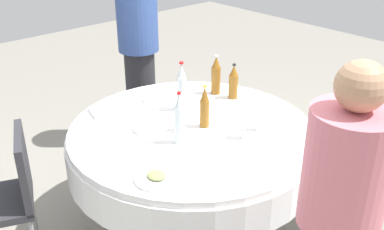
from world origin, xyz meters
The scene contains 22 objects.
ground_plane centered at (0.00, 0.00, 0.00)m, with size 10.00×10.00×0.00m, color gray.
dining_table centered at (0.00, 0.00, 0.60)m, with size 1.56×1.56×0.74m.
bottle_amber_mid centered at (0.14, -0.52, 0.86)m, with size 0.07×0.07×0.25m.
bottle_amber_inner centered at (0.28, -0.48, 0.87)m, with size 0.07×0.07×0.29m.
bottle_clear_front centered at (-0.09, 0.18, 0.89)m, with size 0.06×0.06×0.32m.
bottle_clear_left centered at (0.24, -0.12, 0.90)m, with size 0.06×0.06×0.34m.
bottle_amber_outer centered at (-0.04, -0.07, 0.87)m, with size 0.06×0.06×0.28m.
wine_glass_left centered at (0.00, 0.06, 0.83)m, with size 0.07×0.07×0.13m.
wine_glass_outer centered at (-0.31, -0.14, 0.84)m, with size 0.07×0.07×0.14m.
wine_glass_north centered at (-0.30, -0.29, 0.84)m, with size 0.06×0.06×0.15m.
plate_south centered at (0.16, 0.20, 0.75)m, with size 0.22×0.22×0.02m.
plate_west centered at (-0.30, 0.51, 0.75)m, with size 0.23×0.23×0.04m.
plate_far centered at (0.47, -0.10, 0.75)m, with size 0.21×0.21×0.02m.
plate_east centered at (-0.18, -0.44, 0.75)m, with size 0.21×0.21×0.02m.
spoon_inner centered at (0.29, 0.54, 0.74)m, with size 0.18×0.02×0.01m, color silver.
knife_front centered at (0.13, -0.33, 0.74)m, with size 0.18×0.02×0.01m, color silver.
fork_left centered at (-0.37, 0.18, 0.74)m, with size 0.18×0.02×0.01m, color silver.
folded_napkin centered at (0.55, 0.29, 0.75)m, with size 0.17×0.17×0.02m, color white.
person_mid centered at (1.19, -0.47, 0.86)m, with size 0.34×0.34×1.64m.
person_inner centered at (-1.14, 0.22, 0.80)m, with size 0.34×0.34×1.53m.
chair_north centered at (0.43, 1.02, 0.52)m, with size 0.52×0.52×0.87m.
chair_rear centered at (-0.69, -0.74, 0.52)m, with size 0.57×0.57×0.87m.
Camera 1 is at (-1.86, 1.67, 2.05)m, focal length 42.56 mm.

